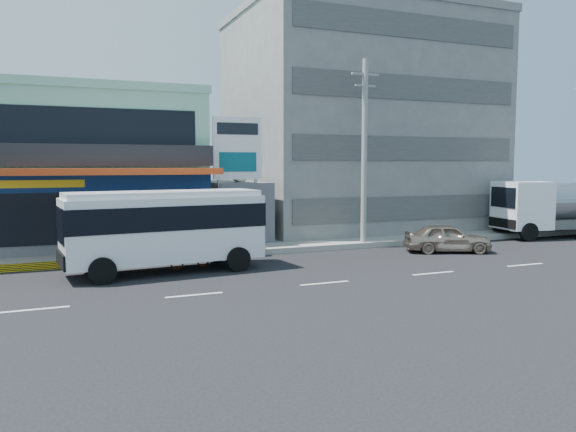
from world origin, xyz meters
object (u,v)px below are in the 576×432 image
Objects in this scene: shop_building at (80,173)px; tanker_truck at (559,207)px; satellite_dish at (236,181)px; minibus at (165,224)px; motorcycle_rider at (190,250)px; utility_pole_near at (364,152)px; sedan at (448,238)px; concrete_building at (359,127)px; billboard at (237,156)px.

shop_building is 28.41m from tanker_truck.
shop_building is 8.54m from satellite_dish.
shop_building is 10.02m from minibus.
shop_building reaches higher than motorcycle_rider.
utility_pole_near is 6.23m from sedan.
utility_pole_near reaches higher than motorcycle_rider.
sedan is at bearing -3.04° from motorcycle_rider.
motorcycle_rider is (-4.00, -5.99, -2.78)m from satellite_dish.
minibus is (-11.15, -2.86, -3.13)m from utility_pole_near.
motorcycle_rider is (1.15, 0.46, -1.23)m from minibus.
minibus reaches higher than sedan.
motorcycle_rider is at bearing -144.48° from concrete_building.
sedan is 1.80× the size of motorcycle_rider.
billboard is at bearing 172.40° from tanker_truck.
shop_building is 18.28m from concrete_building.
satellite_dish is 0.22× the size of billboard.
tanker_truck is (19.85, -2.65, -3.08)m from billboard.
concrete_building is at bearing 3.35° from shop_building.
motorcycle_rider is at bearing 21.98° from minibus.
utility_pole_near reaches higher than satellite_dish.
satellite_dish is at bearing 167.05° from tanker_truck.
utility_pole_near is 4.17× the size of motorcycle_rider.
utility_pole_near is at bearing -30.96° from satellite_dish.
shop_building is 1.24× the size of utility_pole_near.
satellite_dish is 7.73m from motorcycle_rider.
minibus is 0.92× the size of tanker_truck.
billboard is at bearing -105.52° from satellite_dish.
billboard is 0.83× the size of minibus.
concrete_building reaches higher than minibus.
satellite_dish is at bearing 56.28° from motorcycle_rider.
utility_pole_near is 11.17m from motorcycle_rider.
tanker_truck is at bearing -15.13° from shop_building.
motorcycle_rider is at bearing 109.62° from sedan.
concrete_building is 13.61m from tanker_truck.
concrete_building is at bearing 137.88° from tanker_truck.
billboard is at bearing 164.52° from utility_pole_near.
concrete_building reaches higher than billboard.
utility_pole_near is 11.93m from minibus.
motorcycle_rider is (4.00, -8.94, -3.21)m from shop_building.
utility_pole_near is at bearing -25.06° from shop_building.
shop_building reaches higher than minibus.
concrete_building is at bearing 35.52° from motorcycle_rider.
sedan is 13.15m from motorcycle_rider.
shop_building is 1.50× the size of minibus.
satellite_dish reaches higher than sedan.
satellite_dish is 0.17× the size of tanker_truck.
concrete_building reaches higher than motorcycle_rider.
concrete_building is 3.71× the size of sedan.
billboard is 2.88× the size of motorcycle_rider.
billboard is 6.85m from motorcycle_rider.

